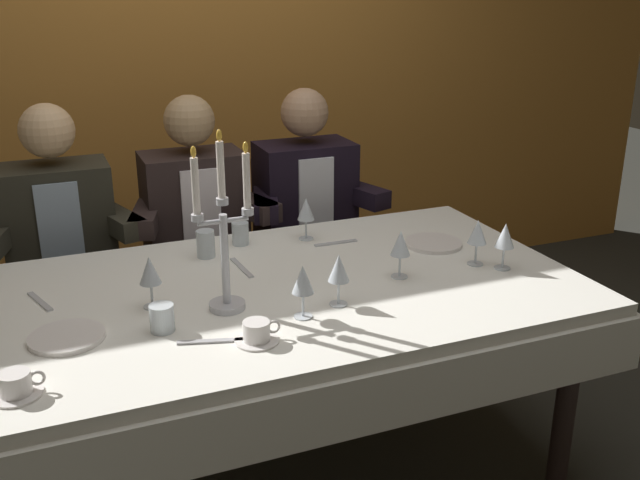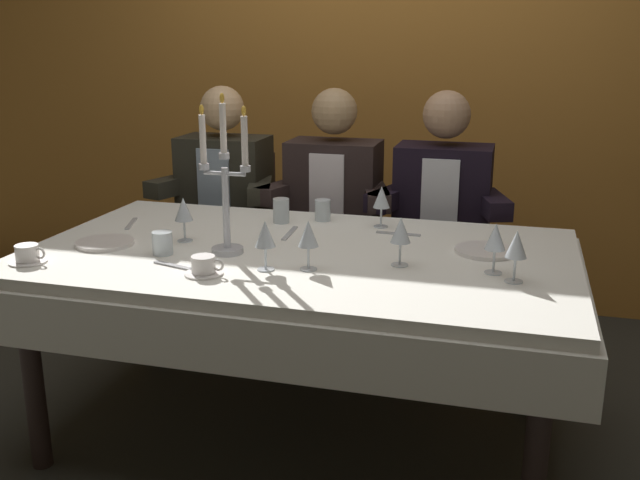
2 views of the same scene
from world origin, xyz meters
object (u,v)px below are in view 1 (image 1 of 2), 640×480
object	(u,v)px
coffee_cup_0	(257,333)
seated_diner_0	(59,229)
wine_glass_1	(401,244)
water_tumbler_0	(240,233)
candelabra	(224,240)
seated_diner_1	(195,213)
wine_glass_5	(339,270)
wine_glass_0	(477,233)
water_tumbler_1	(206,244)
wine_glass_6	(150,272)
seated_diner_2	(305,200)
dining_table	(288,317)
dinner_plate_1	(433,243)
wine_glass_3	(505,237)
dinner_plate_0	(67,337)
wine_glass_2	(306,210)
coffee_cup_1	(16,385)
wine_glass_4	(303,281)
water_tumbler_2	(162,318)

from	to	relation	value
coffee_cup_0	seated_diner_0	world-z (taller)	seated_diner_0
wine_glass_1	water_tumbler_0	world-z (taller)	wine_glass_1
candelabra	seated_diner_1	bearing A→B (deg)	82.68
wine_glass_5	candelabra	bearing A→B (deg)	162.52
wine_glass_0	water_tumbler_1	size ratio (longest dim) A/B	1.65
wine_glass_6	wine_glass_0	bearing A→B (deg)	-3.83
wine_glass_1	seated_diner_2	size ratio (longest dim) A/B	0.13
dining_table	dinner_plate_1	distance (m)	0.66
wine_glass_5	water_tumbler_0	world-z (taller)	wine_glass_5
candelabra	water_tumbler_1	distance (m)	0.48
wine_glass_1	coffee_cup_0	xyz separation A→B (m)	(-0.58, -0.26, -0.09)
wine_glass_3	coffee_cup_0	world-z (taller)	wine_glass_3
dinner_plate_0	seated_diner_1	bearing A→B (deg)	59.69
dinner_plate_0	wine_glass_2	distance (m)	1.05
wine_glass_5	seated_diner_2	world-z (taller)	seated_diner_2
wine_glass_5	coffee_cup_1	bearing A→B (deg)	-168.99
dinner_plate_0	coffee_cup_1	bearing A→B (deg)	-117.11
wine_glass_2	wine_glass_5	world-z (taller)	same
dining_table	wine_glass_0	distance (m)	0.71
wine_glass_4	seated_diner_1	distance (m)	1.14
wine_glass_0	wine_glass_5	xyz separation A→B (m)	(-0.58, -0.12, -0.00)
wine_glass_3	coffee_cup_1	distance (m)	1.58
coffee_cup_0	coffee_cup_1	xyz separation A→B (m)	(-0.62, -0.04, 0.00)
wine_glass_2	wine_glass_5	distance (m)	0.60
coffee_cup_0	seated_diner_0	bearing A→B (deg)	109.86
wine_glass_0	wine_glass_6	size ratio (longest dim) A/B	1.00
seated_diner_0	coffee_cup_1	bearing A→B (deg)	-97.77
wine_glass_4	seated_diner_0	bearing A→B (deg)	118.55
seated_diner_0	water_tumbler_2	bearing A→B (deg)	-78.59
dinner_plate_0	wine_glass_6	distance (m)	0.30
wine_glass_0	water_tumbler_1	bearing A→B (deg)	153.37
water_tumbler_1	seated_diner_0	distance (m)	0.72
dinner_plate_0	wine_glass_0	size ratio (longest dim) A/B	1.28
wine_glass_3	seated_diner_2	size ratio (longest dim) A/B	0.13
water_tumbler_1	seated_diner_0	bearing A→B (deg)	131.03
dining_table	seated_diner_1	world-z (taller)	seated_diner_1
coffee_cup_1	seated_diner_0	size ratio (longest dim) A/B	0.11
water_tumbler_2	seated_diner_0	xyz separation A→B (m)	(-0.21, 1.06, -0.04)
wine_glass_5	coffee_cup_0	bearing A→B (deg)	-155.88
seated_diner_0	dinner_plate_1	bearing A→B (deg)	-30.00
dining_table	seated_diner_1	size ratio (longest dim) A/B	1.56
wine_glass_0	wine_glass_5	size ratio (longest dim) A/B	1.00
candelabra	wine_glass_0	distance (m)	0.91
dinner_plate_0	wine_glass_4	bearing A→B (deg)	-10.05
candelabra	water_tumbler_1	xyz separation A→B (m)	(0.05, 0.45, -0.17)
wine_glass_4	wine_glass_5	distance (m)	0.14
wine_glass_4	wine_glass_2	bearing A→B (deg)	68.04
wine_glass_5	water_tumbler_2	distance (m)	0.54
dinner_plate_1	wine_glass_6	size ratio (longest dim) A/B	1.31
wine_glass_2	coffee_cup_1	distance (m)	1.30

